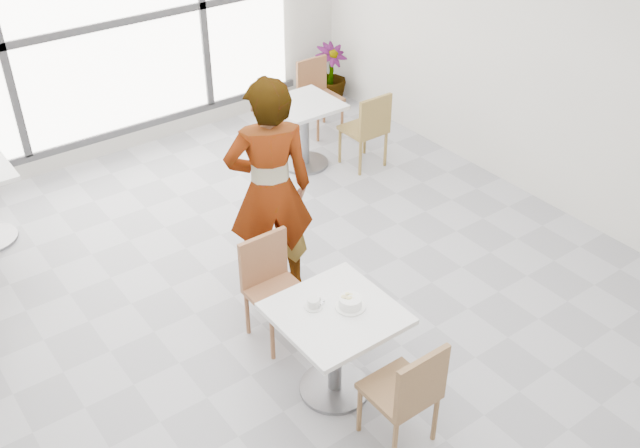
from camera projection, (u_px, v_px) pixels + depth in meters
floor at (299, 306)px, 6.09m from camera, size 7.00×7.00×0.00m
wall_back at (105, 22)px, 7.58m from camera, size 6.00×0.00×6.00m
wall_right at (559, 58)px, 6.73m from camera, size 0.00×7.00×7.00m
window at (108, 24)px, 7.54m from camera, size 4.60×0.07×2.52m
main_table at (335, 336)px, 5.03m from camera, size 0.80×0.80×0.75m
chair_near at (408, 390)px, 4.64m from camera, size 0.42×0.42×0.87m
chair_far at (272, 281)px, 5.57m from camera, size 0.42×0.42×0.87m
oatmeal_bowl at (350, 302)px, 4.91m from camera, size 0.21×0.21×0.09m
coffee_cup at (314, 303)px, 4.92m from camera, size 0.16×0.13×0.07m
person at (270, 190)px, 5.79m from camera, size 0.83×0.70×1.94m
bg_table_right at (305, 125)px, 7.85m from camera, size 0.70×0.70×0.75m
bg_chair_right_near at (368, 126)px, 7.80m from camera, size 0.42×0.42×0.87m
bg_chair_right_far at (317, 91)px, 8.57m from camera, size 0.42×0.42×0.87m
plant_right at (330, 74)px, 9.29m from camera, size 0.47×0.47×0.77m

